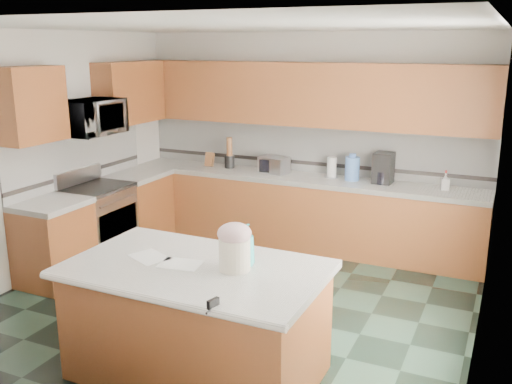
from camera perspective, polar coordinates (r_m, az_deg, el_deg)
The scene contains 52 objects.
floor at distance 5.83m, azimuth -2.83°, elevation -11.36°, with size 4.60×4.60×0.00m, color black.
ceiling at distance 5.24m, azimuth -3.22°, elevation 16.22°, with size 4.60×4.60×0.00m, color white.
wall_back at distance 7.47m, azimuth 5.30°, elevation 5.31°, with size 4.60×0.04×2.70m, color silver.
wall_front at distance 3.57m, azimuth -20.61°, elevation -6.02°, with size 4.60×0.04×2.70m, color silver.
wall_left at distance 6.75m, azimuth -20.77°, elevation 3.42°, with size 0.04×4.60×2.70m, color silver.
wall_right at distance 4.79m, azimuth 22.40°, elevation -1.04°, with size 0.04×4.60×2.70m, color silver.
back_base_cab at distance 7.38m, azimuth 4.30°, elevation -2.12°, with size 4.60×0.60×0.86m, color #4B230E.
back_countertop at distance 7.26m, azimuth 4.37°, elevation 1.36°, with size 4.60×0.64×0.06m, color white.
back_upper_cab at distance 7.22m, azimuth 4.91°, elevation 9.71°, with size 4.60×0.33×0.78m, color #4B230E.
back_backsplash at distance 7.46m, azimuth 5.19°, elevation 4.40°, with size 4.60×0.02×0.63m, color silver.
back_accent_band at distance 7.49m, azimuth 5.14°, elevation 2.92°, with size 4.60×0.01×0.05m, color black.
left_base_cab_rear at distance 7.70m, azimuth -11.69°, elevation -1.67°, with size 0.60×0.82×0.86m, color #4B230E.
left_counter_rear at distance 7.59m, azimuth -11.87°, elevation 1.66°, with size 0.64×0.82×0.06m, color white.
left_base_cab_front at distance 6.60m, azimuth -19.55°, elevation -5.01°, with size 0.60×0.72×0.86m, color #4B230E.
left_counter_front at distance 6.47m, azimuth -19.89°, elevation -1.16°, with size 0.64×0.72×0.06m, color white.
left_backsplash at distance 7.14m, azimuth -17.40°, elevation 3.33°, with size 0.02×2.30×0.63m, color silver.
left_accent_band at distance 7.18m, azimuth -17.24°, elevation 1.80°, with size 0.01×2.30×0.05m, color black.
left_upper_cab_rear at distance 7.62m, azimuth -12.51°, elevation 9.68°, with size 0.33×1.09×0.78m, color #4B230E.
left_upper_cab_front at distance 6.38m, azimuth -21.59°, elevation 8.11°, with size 0.33×0.72×0.78m, color #4B230E.
range_body at distance 7.11m, azimuth -15.44°, elevation -3.20°, with size 0.60×0.76×0.88m, color #B7B7BC.
range_oven_door at distance 6.95m, azimuth -13.58°, elevation -3.85°, with size 0.02×0.68×0.55m, color black.
range_cooktop at distance 6.99m, azimuth -15.70°, elevation 0.40°, with size 0.62×0.78×0.04m, color black.
range_handle at distance 6.82m, azimuth -13.57°, elevation -0.85°, with size 0.02×0.02×0.66m, color #B7B7BC.
range_backguard at distance 7.13m, azimuth -17.36°, elevation 1.54°, with size 0.06×0.76×0.18m, color #B7B7BC.
microwave at distance 6.84m, azimuth -16.18°, elevation 7.17°, with size 0.73×0.50×0.41m, color #B7B7BC.
island_base at distance 4.59m, azimuth -5.87°, elevation -12.98°, with size 1.85×1.06×0.86m, color #4B230E.
island_top at distance 4.40m, azimuth -6.03°, elevation -7.66°, with size 1.95×1.16×0.06m, color white.
island_bullnose at distance 3.96m, azimuth -10.37°, elevation -10.48°, with size 0.06×0.06×1.95m, color white.
treat_jar at distance 4.24m, azimuth -2.15°, elevation -6.22°, with size 0.23×0.23×0.25m, color #EFE5CB.
treat_jar_lid at distance 4.19m, azimuth -2.17°, elevation -4.16°, with size 0.25×0.25×0.16m, color beige.
treat_jar_knob at distance 4.17m, azimuth -2.18°, elevation -3.47°, with size 0.03×0.03×0.08m, color tan.
treat_jar_knob_end_l at distance 4.19m, azimuth -2.70°, elevation -3.40°, with size 0.04×0.04×0.04m, color tan.
treat_jar_knob_end_r at distance 4.16m, azimuth -1.65°, elevation -3.55°, with size 0.04×0.04×0.04m, color tan.
soap_bottle_island at distance 4.31m, azimuth -0.95°, elevation -5.33°, with size 0.12×0.13×0.32m, color teal.
paper_sheet_a at distance 4.42m, azimuth -7.55°, elevation -7.14°, with size 0.31×0.23×0.00m, color white.
paper_sheet_b at distance 4.60m, azimuth -10.61°, elevation -6.40°, with size 0.31×0.23×0.00m, color white.
clamp_body at distance 3.73m, azimuth -4.31°, elevation -11.20°, with size 0.03×0.09×0.08m, color black.
clamp_handle at distance 3.70m, azimuth -4.72°, elevation -11.81°, with size 0.01×0.01×0.06m, color black.
knife_block at distance 7.83m, azimuth -4.66°, elevation 3.26°, with size 0.10×0.09×0.19m, color #472814.
utensil_crock at distance 7.72m, azimuth -2.66°, elevation 3.05°, with size 0.14×0.14×0.17m, color black.
utensil_bundle at distance 7.68m, azimuth -2.68°, elevation 4.57°, with size 0.08×0.08×0.25m, color #472814.
toaster_oven at distance 7.41m, azimuth 1.81°, elevation 2.72°, with size 0.36×0.24×0.21m, color #B7B7BC.
toaster_oven_door at distance 7.31m, azimuth 1.46°, elevation 2.55°, with size 0.32×0.01×0.17m, color black.
paper_towel at distance 7.20m, azimuth 7.57°, elevation 2.46°, with size 0.12×0.12×0.26m, color white.
paper_towel_base at distance 7.23m, azimuth 7.54°, elevation 1.51°, with size 0.17×0.17×0.01m, color #B7B7BC.
water_jug at distance 7.09m, azimuth 9.60°, elevation 2.31°, with size 0.18×0.18×0.29m, color #4C76BE.
water_jug_neck at distance 7.05m, azimuth 9.65°, elevation 3.63°, with size 0.08×0.08×0.04m, color #4C76BE.
coffee_maker at distance 7.01m, azimuth 12.63°, elevation 2.37°, with size 0.22×0.24×0.37m, color black.
coffee_carafe at distance 6.98m, azimuth 12.48°, elevation 1.41°, with size 0.15×0.15×0.15m, color black.
soap_bottle_back at distance 6.89m, azimuth 18.40°, elevation 1.01°, with size 0.09×0.09×0.20m, color white.
soap_back_cap at distance 6.87m, azimuth 18.48°, elevation 1.94°, with size 0.02×0.02×0.03m, color red.
window_light_proxy at distance 4.56m, azimuth 22.08°, elevation 0.20°, with size 0.02×1.40×1.10m, color white.
Camera 1 is at (2.44, -4.64, 2.55)m, focal length 40.00 mm.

